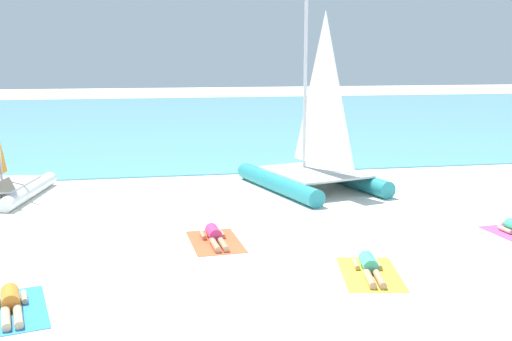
# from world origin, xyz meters

# --- Properties ---
(ground_plane) EXTENTS (120.00, 120.00, 0.00)m
(ground_plane) POSITION_xyz_m (0.00, 10.00, 0.00)
(ground_plane) COLOR white
(ocean_water) EXTENTS (120.00, 40.00, 0.05)m
(ocean_water) POSITION_xyz_m (0.00, 30.09, 0.03)
(ocean_water) COLOR #5BB2C1
(ocean_water) RESTS_ON ground
(sailboat_teal) EXTENTS (4.13, 5.31, 6.11)m
(sailboat_teal) POSITION_xyz_m (2.38, 7.29, 0.91)
(sailboat_teal) COLOR teal
(sailboat_teal) RESTS_ON ground
(towel_leftmost) EXTENTS (1.49, 2.10, 0.01)m
(towel_leftmost) POSITION_xyz_m (-5.13, -0.69, 0.01)
(towel_leftmost) COLOR #338CD8
(towel_leftmost) RESTS_ON ground
(sunbather_leftmost) EXTENTS (0.73, 1.56, 0.30)m
(sunbather_leftmost) POSITION_xyz_m (-5.15, -0.62, 0.13)
(sunbather_leftmost) COLOR orange
(sunbather_leftmost) RESTS_ON towel_leftmost
(towel_center_left) EXTENTS (1.21, 1.96, 0.01)m
(towel_center_left) POSITION_xyz_m (-1.35, 2.40, 0.01)
(towel_center_left) COLOR #EA5933
(towel_center_left) RESTS_ON ground
(sunbather_center_left) EXTENTS (0.57, 1.57, 0.30)m
(sunbather_center_left) POSITION_xyz_m (-1.36, 2.46, 0.13)
(sunbather_center_left) COLOR #D83372
(sunbather_center_left) RESTS_ON towel_center_left
(towel_center_right) EXTENTS (1.46, 2.08, 0.01)m
(towel_center_right) POSITION_xyz_m (1.34, -0.19, 0.01)
(towel_center_right) COLOR yellow
(towel_center_right) RESTS_ON ground
(sunbather_center_right) EXTENTS (0.71, 1.56, 0.30)m
(sunbather_center_right) POSITION_xyz_m (1.36, -0.13, 0.13)
(sunbather_center_right) COLOR #3FB28C
(sunbather_center_right) RESTS_ON towel_center_right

